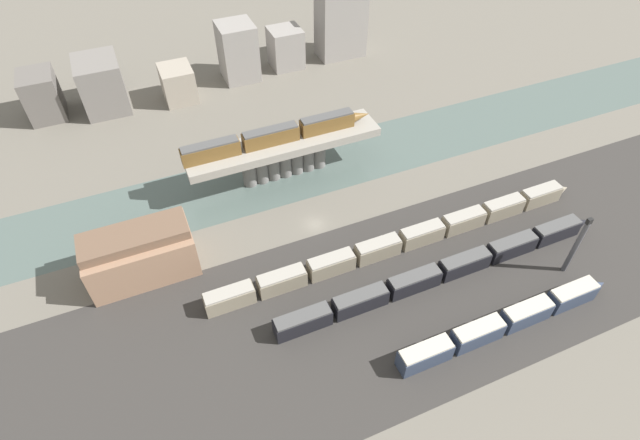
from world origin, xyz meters
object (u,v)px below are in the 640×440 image
object	(u,v)px
train_yard_far	(405,240)
warehouse_building	(140,254)
train_yard_mid	(445,271)
train_on_bridge	(277,135)
signal_tower	(576,246)
train_yard_near	(507,321)

from	to	relation	value
train_yard_far	warehouse_building	world-z (taller)	warehouse_building
train_yard_mid	warehouse_building	xyz separation A→B (m)	(-53.22, 24.27, 3.28)
train_on_bridge	train_yard_mid	distance (m)	46.64
signal_tower	train_on_bridge	bearing A→B (deg)	130.39
train_yard_near	warehouse_building	world-z (taller)	warehouse_building
warehouse_building	signal_tower	world-z (taller)	signal_tower
train_yard_mid	train_yard_near	bearing A→B (deg)	-75.53
signal_tower	train_yard_near	bearing A→B (deg)	-161.59
train_on_bridge	train_yard_near	xyz separation A→B (m)	(22.67, -55.58, -9.71)
train_on_bridge	train_yard_far	distance (m)	36.58
warehouse_building	signal_tower	distance (m)	82.55
train_yard_near	signal_tower	distance (m)	20.82
train_yard_mid	train_yard_far	xyz separation A→B (m)	(-3.19, 9.95, 0.05)
train_yard_mid	train_yard_far	world-z (taller)	train_yard_far
train_yard_far	signal_tower	bearing A→B (deg)	-34.23
train_yard_far	train_on_bridge	bearing A→B (deg)	116.70
train_yard_near	train_yard_mid	bearing A→B (deg)	104.47
train_yard_near	train_yard_mid	size ratio (longest dim) A/B	0.62
train_yard_mid	signal_tower	world-z (taller)	signal_tower
train_yard_near	signal_tower	world-z (taller)	signal_tower
train_on_bridge	train_yard_mid	world-z (taller)	train_on_bridge
train_yard_near	warehouse_building	distance (m)	68.70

